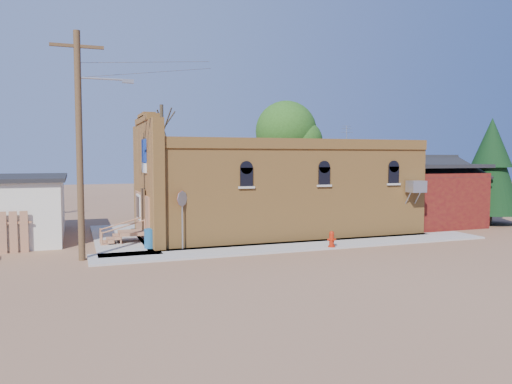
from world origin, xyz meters
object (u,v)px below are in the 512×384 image
object	(u,v)px
fire_hydrant	(332,239)
trash_barrel	(151,238)
stop_sign	(182,204)
brick_bar	(271,190)
utility_pole	(81,140)

from	to	relation	value
fire_hydrant	trash_barrel	distance (m)	8.09
fire_hydrant	stop_sign	size ratio (longest dim) A/B	0.28
brick_bar	utility_pole	bearing A→B (deg)	-156.31
fire_hydrant	stop_sign	distance (m)	6.83
trash_barrel	stop_sign	bearing A→B (deg)	-31.09
fire_hydrant	trash_barrel	size ratio (longest dim) A/B	0.85
fire_hydrant	trash_barrel	bearing A→B (deg)	158.89
utility_pole	fire_hydrant	xyz separation A→B (m)	(10.51, -1.20, -4.34)
trash_barrel	fire_hydrant	bearing A→B (deg)	-18.56
trash_barrel	brick_bar	bearing A→B (deg)	22.84
utility_pole	trash_barrel	bearing A→B (deg)	25.72
trash_barrel	utility_pole	bearing A→B (deg)	-154.28
fire_hydrant	stop_sign	bearing A→B (deg)	161.69
brick_bar	trash_barrel	distance (m)	7.75
brick_bar	trash_barrel	bearing A→B (deg)	-157.16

